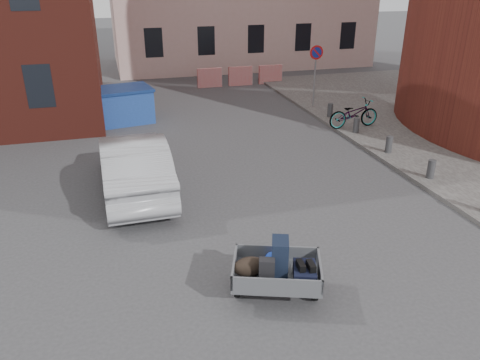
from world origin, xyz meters
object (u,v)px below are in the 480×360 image
object	(u,v)px
bicycle	(354,114)
trailer	(276,269)
silver_car	(134,164)
dumpster	(109,106)

from	to	relation	value
bicycle	trailer	bearing A→B (deg)	141.93
trailer	silver_car	xyz separation A→B (m)	(-2.14, 5.43, 0.20)
bicycle	silver_car	bearing A→B (deg)	109.30
trailer	dumpster	xyz separation A→B (m)	(-2.63, 12.25, 0.10)
trailer	silver_car	distance (m)	5.84
dumpster	bicycle	world-z (taller)	dumpster
trailer	dumpster	distance (m)	12.53
trailer	silver_car	world-z (taller)	silver_car
trailer	bicycle	bearing A→B (deg)	74.31
trailer	dumpster	world-z (taller)	dumpster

